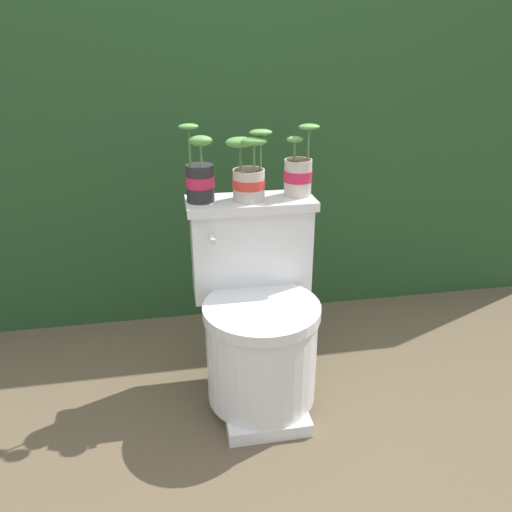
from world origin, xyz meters
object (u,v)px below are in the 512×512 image
object	(u,v)px
toilet	(258,322)
potted_plant_left	(200,177)
potted_plant_middle	(298,173)
potted_plant_midleft	(249,175)

from	to	relation	value
toilet	potted_plant_left	world-z (taller)	potted_plant_left
potted_plant_middle	potted_plant_midleft	bearing A→B (deg)	-171.18
toilet	potted_plant_left	bearing A→B (deg)	139.00
toilet	potted_plant_middle	size ratio (longest dim) A/B	2.89
potted_plant_middle	toilet	bearing A→B (deg)	-136.39
toilet	potted_plant_midleft	distance (m)	0.49
potted_plant_middle	potted_plant_left	bearing A→B (deg)	-177.72
potted_plant_left	potted_plant_midleft	xyz separation A→B (m)	(0.16, -0.01, 0.00)
potted_plant_midleft	potted_plant_middle	xyz separation A→B (m)	(0.17, 0.03, -0.01)
toilet	potted_plant_middle	xyz separation A→B (m)	(0.16, 0.16, 0.46)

